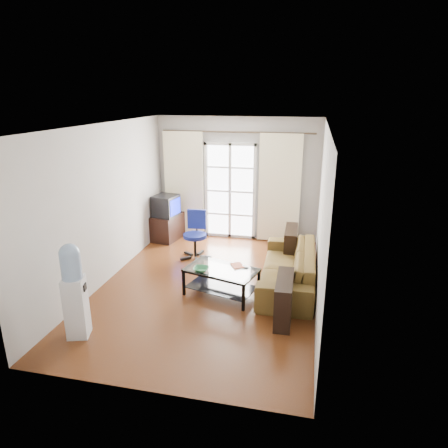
% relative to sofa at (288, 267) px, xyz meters
% --- Properties ---
extents(floor, '(5.20, 5.20, 0.00)m').
position_rel_sofa_xyz_m(floor, '(-1.32, -0.39, -0.33)').
color(floor, brown).
rests_on(floor, ground).
extents(ceiling, '(5.20, 5.20, 0.00)m').
position_rel_sofa_xyz_m(ceiling, '(-1.32, -0.39, 2.37)').
color(ceiling, white).
rests_on(ceiling, wall_back).
extents(wall_back, '(3.60, 0.02, 2.70)m').
position_rel_sofa_xyz_m(wall_back, '(-1.32, 2.21, 1.02)').
color(wall_back, '#B3AFAA').
rests_on(wall_back, floor).
extents(wall_front, '(3.60, 0.02, 2.70)m').
position_rel_sofa_xyz_m(wall_front, '(-1.32, -2.99, 1.02)').
color(wall_front, '#B3AFAA').
rests_on(wall_front, floor).
extents(wall_left, '(0.02, 5.20, 2.70)m').
position_rel_sofa_xyz_m(wall_left, '(-3.12, -0.39, 1.02)').
color(wall_left, '#B3AFAA').
rests_on(wall_left, floor).
extents(wall_right, '(0.02, 5.20, 2.70)m').
position_rel_sofa_xyz_m(wall_right, '(0.48, -0.39, 1.02)').
color(wall_right, '#B3AFAA').
rests_on(wall_right, floor).
extents(french_door, '(1.16, 0.06, 2.15)m').
position_rel_sofa_xyz_m(french_door, '(-1.47, 2.16, 0.75)').
color(french_door, white).
rests_on(french_door, wall_back).
extents(curtain_rod, '(3.30, 0.04, 0.04)m').
position_rel_sofa_xyz_m(curtain_rod, '(-1.32, 2.11, 2.05)').
color(curtain_rod, '#4C3F2D').
rests_on(curtain_rod, wall_back).
extents(curtain_left, '(0.90, 0.07, 2.35)m').
position_rel_sofa_xyz_m(curtain_left, '(-2.52, 2.09, 0.87)').
color(curtain_left, '#FFF8CD').
rests_on(curtain_left, curtain_rod).
extents(curtain_right, '(0.90, 0.07, 2.35)m').
position_rel_sofa_xyz_m(curtain_right, '(-0.37, 2.09, 0.87)').
color(curtain_right, '#FFF8CD').
rests_on(curtain_right, curtain_rod).
extents(radiator, '(0.64, 0.12, 0.64)m').
position_rel_sofa_xyz_m(radiator, '(-0.52, 2.11, 0.00)').
color(radiator, gray).
rests_on(radiator, floor).
extents(sofa, '(2.27, 0.96, 0.65)m').
position_rel_sofa_xyz_m(sofa, '(0.00, 0.00, 0.00)').
color(sofa, brown).
rests_on(sofa, floor).
extents(coffee_table, '(1.27, 0.93, 0.46)m').
position_rel_sofa_xyz_m(coffee_table, '(-1.03, -0.62, -0.03)').
color(coffee_table, silver).
rests_on(coffee_table, floor).
extents(bowl, '(0.26, 0.26, 0.06)m').
position_rel_sofa_xyz_m(bowl, '(-1.33, -0.76, 0.16)').
color(bowl, green).
rests_on(bowl, coffee_table).
extents(book, '(0.38, 0.39, 0.02)m').
position_rel_sofa_xyz_m(book, '(-0.88, -0.50, 0.14)').
color(book, '#AE3015').
rests_on(book, coffee_table).
extents(remote, '(0.19, 0.08, 0.02)m').
position_rel_sofa_xyz_m(remote, '(-0.70, -0.49, 0.14)').
color(remote, black).
rests_on(remote, coffee_table).
extents(tv_stand, '(0.63, 0.84, 0.57)m').
position_rel_sofa_xyz_m(tv_stand, '(-2.83, 1.72, -0.04)').
color(tv_stand, black).
rests_on(tv_stand, floor).
extents(crt_tv, '(0.58, 0.59, 0.47)m').
position_rel_sofa_xyz_m(crt_tv, '(-2.83, 1.65, 0.47)').
color(crt_tv, black).
rests_on(crt_tv, tv_stand).
extents(task_chair, '(0.70, 0.70, 0.95)m').
position_rel_sofa_xyz_m(task_chair, '(-1.89, 0.82, -0.05)').
color(task_chair, black).
rests_on(task_chair, floor).
extents(water_cooler, '(0.34, 0.34, 1.34)m').
position_rel_sofa_xyz_m(water_cooler, '(-2.67, -2.17, 0.37)').
color(water_cooler, silver).
rests_on(water_cooler, floor).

